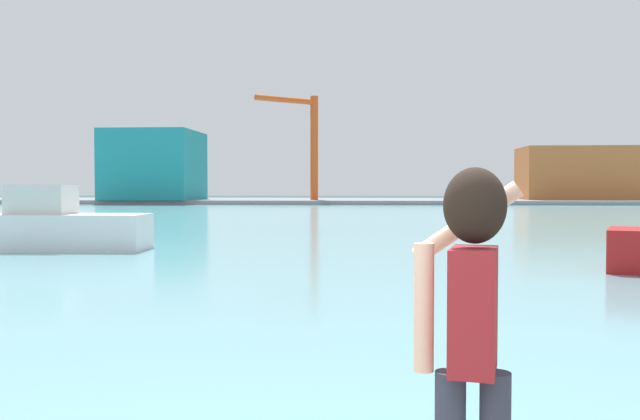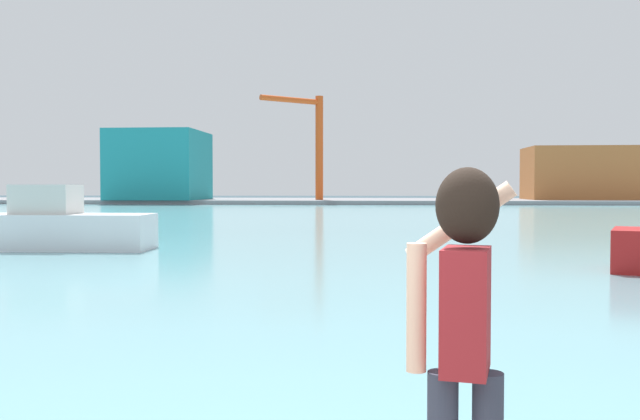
% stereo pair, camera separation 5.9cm
% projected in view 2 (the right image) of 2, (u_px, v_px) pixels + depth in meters
% --- Properties ---
extents(ground_plane, '(220.00, 220.00, 0.00)m').
position_uv_depth(ground_plane, '(369.00, 217.00, 52.28)').
color(ground_plane, '#334751').
extents(harbor_water, '(140.00, 100.00, 0.02)m').
position_uv_depth(harbor_water, '(369.00, 216.00, 54.27)').
color(harbor_water, '#6BA8B2').
rests_on(harbor_water, ground_plane).
extents(far_shore_dock, '(140.00, 20.00, 0.53)m').
position_uv_depth(far_shore_dock, '(372.00, 201.00, 94.11)').
color(far_shore_dock, gray).
rests_on(far_shore_dock, ground_plane).
extents(person_photographer, '(0.53, 0.57, 1.74)m').
position_uv_depth(person_photographer, '(464.00, 318.00, 3.12)').
color(person_photographer, '#2D3342').
rests_on(person_photographer, quay_promenade).
extents(boat_moored, '(6.14, 2.38, 2.36)m').
position_uv_depth(boat_moored, '(64.00, 226.00, 25.31)').
color(boat_moored, white).
rests_on(boat_moored, harbor_water).
extents(warehouse_left, '(11.25, 12.44, 9.00)m').
position_uv_depth(warehouse_left, '(160.00, 165.00, 92.07)').
color(warehouse_left, teal).
rests_on(warehouse_left, far_shore_dock).
extents(warehouse_right, '(14.56, 9.15, 6.93)m').
position_uv_depth(warehouse_right, '(583.00, 173.00, 92.17)').
color(warehouse_right, '#B26633').
rests_on(warehouse_right, far_shore_dock).
extents(port_crane, '(7.39, 6.44, 13.34)m').
position_uv_depth(port_crane, '(313.00, 137.00, 89.01)').
color(port_crane, '#D84C19').
rests_on(port_crane, far_shore_dock).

